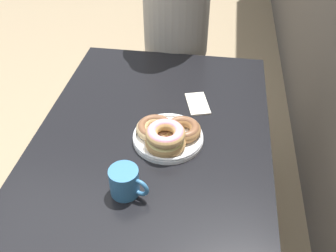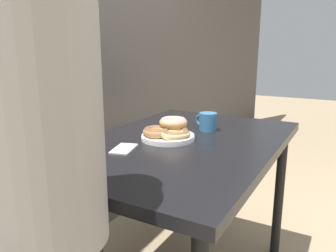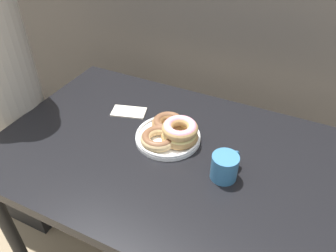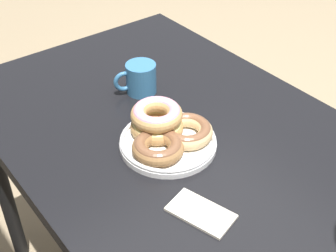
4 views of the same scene
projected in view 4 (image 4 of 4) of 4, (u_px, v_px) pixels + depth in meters
name	position (u px, v px, depth m)	size (l,w,h in m)	color
ground_plane	(253.00, 251.00, 1.81)	(14.00, 14.00, 0.00)	#937F60
dining_table	(179.00, 157.00, 1.21)	(1.20, 0.78, 0.77)	black
donut_plate	(165.00, 132.00, 1.11)	(0.25, 0.26, 0.09)	white
coffee_mug	(140.00, 78.00, 1.28)	(0.08, 0.12, 0.09)	teal
napkin	(201.00, 213.00, 0.95)	(0.15, 0.11, 0.01)	beige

